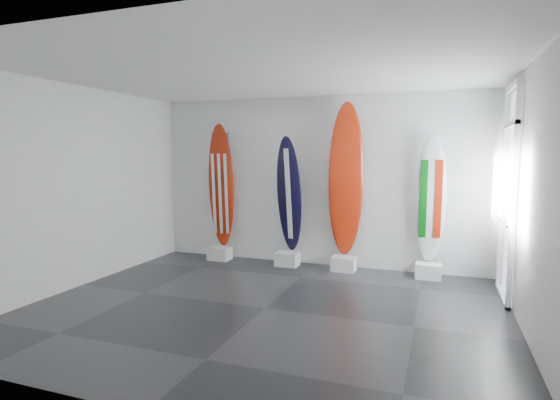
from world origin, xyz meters
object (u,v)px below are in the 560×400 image
at_px(surfboard_navy, 289,195).
at_px(surfboard_usa, 221,186).
at_px(surfboard_swiss, 346,180).
at_px(surfboard_italy, 431,199).

bearing_deg(surfboard_navy, surfboard_usa, -172.56).
relative_size(surfboard_navy, surfboard_swiss, 0.79).
bearing_deg(surfboard_italy, surfboard_swiss, 174.15).
distance_m(surfboard_navy, surfboard_italy, 2.39).
height_order(surfboard_usa, surfboard_italy, surfboard_usa).
height_order(surfboard_swiss, surfboard_italy, surfboard_swiss).
bearing_deg(surfboard_italy, surfboard_navy, 174.15).
distance_m(surfboard_navy, surfboard_swiss, 1.06).
xyz_separation_m(surfboard_navy, surfboard_swiss, (1.02, 0.00, 0.27)).
bearing_deg(surfboard_navy, surfboard_swiss, 7.44).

